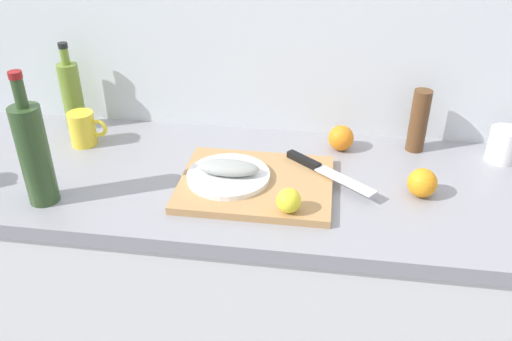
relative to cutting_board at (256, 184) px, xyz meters
name	(u,v)px	position (x,y,z in m)	size (l,w,h in m)	color
back_wall	(293,18)	(0.05, 0.37, 0.34)	(3.20, 0.05, 2.50)	silver
kitchen_counter	(275,301)	(0.05, 0.04, -0.46)	(2.00, 0.60, 0.90)	white
cutting_board	(256,184)	(0.00, 0.00, 0.00)	(0.40, 0.32, 0.02)	tan
white_plate	(228,176)	(-0.07, 0.00, 0.02)	(0.22, 0.22, 0.01)	white
fish_fillet	(228,168)	(-0.07, 0.00, 0.04)	(0.16, 0.07, 0.04)	#999E99
chef_knife	(318,167)	(0.16, 0.08, 0.02)	(0.24, 0.20, 0.02)	silver
lemon_0	(289,201)	(0.10, -0.13, 0.04)	(0.06, 0.06, 0.06)	yellow
olive_oil_bottle	(72,94)	(-0.62, 0.28, 0.10)	(0.06, 0.06, 0.27)	olive
wine_bottle	(34,153)	(-0.52, -0.14, 0.13)	(0.07, 0.07, 0.34)	#2D4723
coffee_mug_0	(504,145)	(0.67, 0.24, 0.04)	(0.12, 0.08, 0.10)	white
coffee_mug_2	(83,129)	(-0.54, 0.16, 0.04)	(0.12, 0.08, 0.10)	yellow
orange_0	(341,138)	(0.22, 0.24, 0.03)	(0.08, 0.08, 0.08)	orange
orange_2	(422,183)	(0.42, 0.02, 0.03)	(0.08, 0.08, 0.08)	orange
pepper_mill	(419,121)	(0.43, 0.27, 0.08)	(0.05, 0.05, 0.19)	brown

